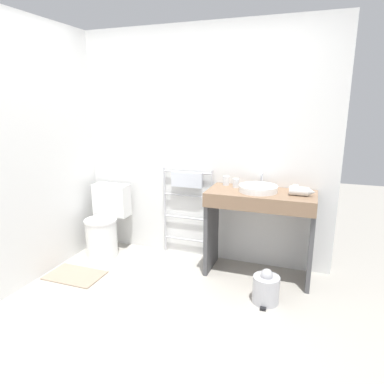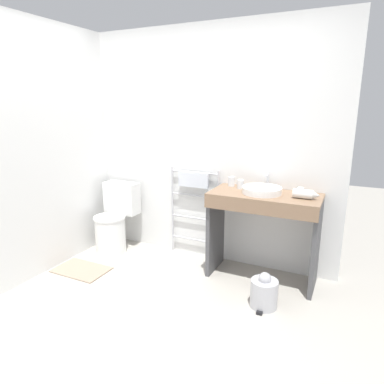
{
  "view_description": "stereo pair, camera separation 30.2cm",
  "coord_description": "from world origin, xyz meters",
  "px_view_note": "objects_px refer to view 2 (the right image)",
  "views": [
    {
      "loc": [
        1.18,
        -1.98,
        1.69
      ],
      "look_at": [
        0.19,
        0.78,
        0.94
      ],
      "focal_mm": 32.0,
      "sensor_mm": 36.0,
      "label": 1
    },
    {
      "loc": [
        1.46,
        -1.87,
        1.69
      ],
      "look_at": [
        0.19,
        0.78,
        0.94
      ],
      "focal_mm": 32.0,
      "sensor_mm": 36.0,
      "label": 2
    }
  ],
  "objects_px": {
    "towel_radiator": "(194,195)",
    "cup_near_edge": "(241,184)",
    "hair_dryer": "(305,194)",
    "trash_bin": "(264,292)",
    "cup_near_wall": "(232,181)",
    "sink_basin": "(262,190)",
    "toilet": "(115,221)"
  },
  "relations": [
    {
      "from": "towel_radiator",
      "to": "cup_near_edge",
      "type": "distance_m",
      "value": 0.61
    },
    {
      "from": "hair_dryer",
      "to": "trash_bin",
      "type": "height_order",
      "value": "hair_dryer"
    },
    {
      "from": "towel_radiator",
      "to": "cup_near_wall",
      "type": "distance_m",
      "value": 0.5
    },
    {
      "from": "towel_radiator",
      "to": "sink_basin",
      "type": "xyz_separation_m",
      "value": [
        0.8,
        -0.21,
        0.19
      ]
    },
    {
      "from": "cup_near_wall",
      "to": "trash_bin",
      "type": "relative_size",
      "value": 0.3
    },
    {
      "from": "towel_radiator",
      "to": "cup_near_edge",
      "type": "xyz_separation_m",
      "value": [
        0.57,
        -0.11,
        0.2
      ]
    },
    {
      "from": "toilet",
      "to": "trash_bin",
      "type": "bearing_deg",
      "value": -12.4
    },
    {
      "from": "cup_near_wall",
      "to": "cup_near_edge",
      "type": "relative_size",
      "value": 1.07
    },
    {
      "from": "toilet",
      "to": "trash_bin",
      "type": "relative_size",
      "value": 2.52
    },
    {
      "from": "sink_basin",
      "to": "hair_dryer",
      "type": "bearing_deg",
      "value": -1.23
    },
    {
      "from": "sink_basin",
      "to": "cup_near_edge",
      "type": "distance_m",
      "value": 0.26
    },
    {
      "from": "toilet",
      "to": "cup_near_wall",
      "type": "bearing_deg",
      "value": 8.75
    },
    {
      "from": "sink_basin",
      "to": "hair_dryer",
      "type": "xyz_separation_m",
      "value": [
        0.39,
        -0.01,
        0.01
      ]
    },
    {
      "from": "cup_near_edge",
      "to": "hair_dryer",
      "type": "height_order",
      "value": "cup_near_edge"
    },
    {
      "from": "toilet",
      "to": "sink_basin",
      "type": "xyz_separation_m",
      "value": [
        1.72,
        0.05,
        0.55
      ]
    },
    {
      "from": "sink_basin",
      "to": "cup_near_edge",
      "type": "bearing_deg",
      "value": 158.49
    },
    {
      "from": "toilet",
      "to": "hair_dryer",
      "type": "relative_size",
      "value": 3.48
    },
    {
      "from": "towel_radiator",
      "to": "trash_bin",
      "type": "height_order",
      "value": "towel_radiator"
    },
    {
      "from": "towel_radiator",
      "to": "hair_dryer",
      "type": "xyz_separation_m",
      "value": [
        1.19,
        -0.21,
        0.2
      ]
    },
    {
      "from": "sink_basin",
      "to": "cup_near_edge",
      "type": "xyz_separation_m",
      "value": [
        -0.24,
        0.09,
        0.01
      ]
    },
    {
      "from": "sink_basin",
      "to": "cup_near_wall",
      "type": "xyz_separation_m",
      "value": [
        -0.36,
        0.15,
        0.02
      ]
    },
    {
      "from": "cup_near_wall",
      "to": "hair_dryer",
      "type": "bearing_deg",
      "value": -12.37
    },
    {
      "from": "cup_near_wall",
      "to": "hair_dryer",
      "type": "height_order",
      "value": "cup_near_wall"
    },
    {
      "from": "towel_radiator",
      "to": "sink_basin",
      "type": "relative_size",
      "value": 2.73
    },
    {
      "from": "cup_near_wall",
      "to": "cup_near_edge",
      "type": "xyz_separation_m",
      "value": [
        0.12,
        -0.06,
        -0.0
      ]
    },
    {
      "from": "sink_basin",
      "to": "cup_near_edge",
      "type": "height_order",
      "value": "cup_near_edge"
    },
    {
      "from": "sink_basin",
      "to": "hair_dryer",
      "type": "height_order",
      "value": "hair_dryer"
    },
    {
      "from": "toilet",
      "to": "sink_basin",
      "type": "distance_m",
      "value": 1.8
    },
    {
      "from": "towel_radiator",
      "to": "toilet",
      "type": "bearing_deg",
      "value": -164.0
    },
    {
      "from": "toilet",
      "to": "cup_near_wall",
      "type": "relative_size",
      "value": 8.34
    },
    {
      "from": "toilet",
      "to": "trash_bin",
      "type": "height_order",
      "value": "toilet"
    },
    {
      "from": "cup_near_wall",
      "to": "cup_near_edge",
      "type": "distance_m",
      "value": 0.13
    }
  ]
}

